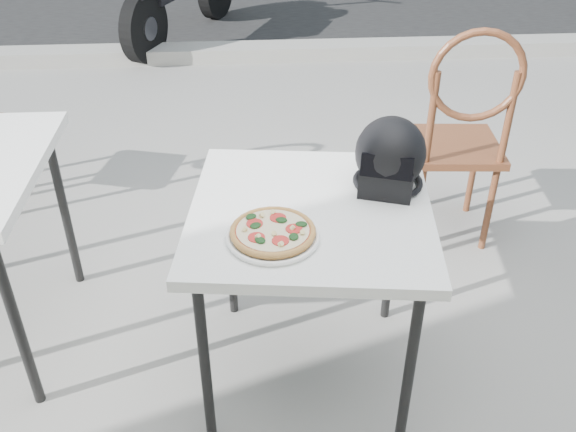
{
  "coord_description": "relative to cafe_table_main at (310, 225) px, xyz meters",
  "views": [
    {
      "loc": [
        -0.35,
        -2.3,
        1.92
      ],
      "look_at": [
        -0.24,
        -0.65,
        0.81
      ],
      "focal_mm": 40.0,
      "sensor_mm": 36.0,
      "label": 1
    }
  ],
  "objects": [
    {
      "name": "cafe_chair_main",
      "position": [
        0.79,
        0.85,
        -0.07
      ],
      "size": [
        0.46,
        0.46,
        1.12
      ],
      "rotation": [
        0.0,
        0.0,
        3.07
      ],
      "color": "brown",
      "rests_on": "ground"
    },
    {
      "name": "ground",
      "position": [
        0.15,
        0.53,
        -0.69
      ],
      "size": [
        80.0,
        80.0,
        0.0
      ],
      "primitive_type": "plane",
      "color": "gray",
      "rests_on": "ground"
    },
    {
      "name": "helmet",
      "position": [
        0.28,
        0.13,
        0.18
      ],
      "size": [
        0.31,
        0.32,
        0.25
      ],
      "rotation": [
        0.0,
        0.0,
        -0.31
      ],
      "color": "black",
      "rests_on": "cafe_table_main"
    },
    {
      "name": "cafe_table_main",
      "position": [
        0.0,
        0.0,
        0.0
      ],
      "size": [
        0.89,
        0.89,
        0.76
      ],
      "rotation": [
        0.0,
        0.0,
        -0.12
      ],
      "color": "white",
      "rests_on": "ground"
    },
    {
      "name": "plate",
      "position": [
        -0.13,
        -0.17,
        0.08
      ],
      "size": [
        0.35,
        0.35,
        0.02
      ],
      "rotation": [
        0.0,
        0.0,
        0.24
      ],
      "color": "white",
      "rests_on": "cafe_table_main"
    },
    {
      "name": "curb",
      "position": [
        0.15,
        3.53,
        -0.63
      ],
      "size": [
        30.0,
        0.25,
        0.12
      ],
      "primitive_type": "cube",
      "color": "gray",
      "rests_on": "ground"
    },
    {
      "name": "pizza",
      "position": [
        -0.13,
        -0.17,
        0.1
      ],
      "size": [
        0.32,
        0.32,
        0.03
      ],
      "rotation": [
        0.0,
        0.0,
        -0.21
      ],
      "color": "#BE8745",
      "rests_on": "plate"
    }
  ]
}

